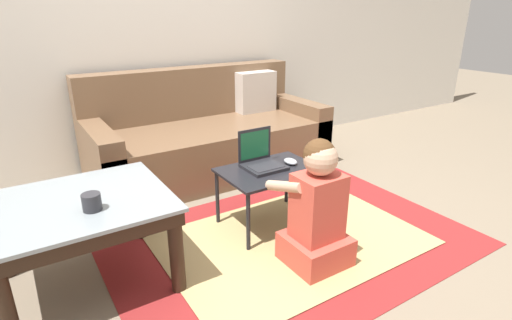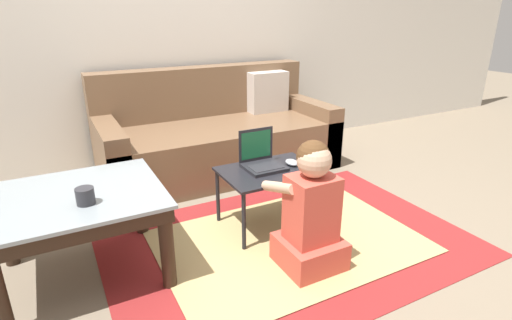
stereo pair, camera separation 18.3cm
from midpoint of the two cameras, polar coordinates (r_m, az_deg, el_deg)
The scene contains 10 objects.
ground_plane at distance 2.42m, azimuth -0.90°, elevation -11.63°, with size 16.00×16.00×0.00m, color #7F705B.
wall_back at distance 3.60m, azimuth -16.26°, elevation 19.24°, with size 9.00×0.06×2.50m.
area_rug at distance 2.43m, azimuth 2.96°, elevation -11.40°, with size 2.07×1.43×0.01m.
couch at distance 3.40m, azimuth -8.47°, elevation 3.22°, with size 1.91×0.89×0.83m.
coffee_table at distance 2.11m, azimuth -26.12°, elevation -7.08°, with size 0.81×0.69×0.46m.
laptop_desk at distance 2.45m, azimuth -0.13°, elevation -2.27°, with size 0.59×0.42×0.38m.
laptop at distance 2.45m, azimuth -1.32°, elevation -0.22°, with size 0.24×0.22×0.23m.
computer_mouse at distance 2.52m, azimuth 2.87°, elevation -0.23°, with size 0.07×0.10×0.03m.
person_seated at distance 2.10m, azimuth 6.17°, elevation -7.27°, with size 0.31×0.44×0.70m.
cup_on_table at distance 1.94m, azimuth -24.97°, elevation -5.52°, with size 0.08×0.08×0.08m.
Camera 1 is at (-1.15, -1.70, 1.29)m, focal length 28.00 mm.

